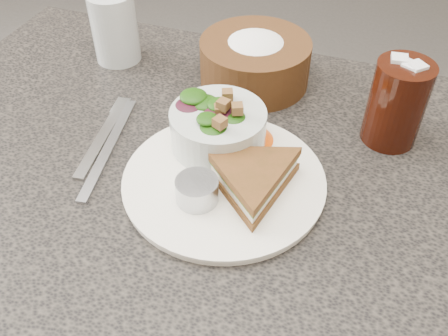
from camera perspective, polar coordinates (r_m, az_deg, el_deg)
name	(u,v)px	position (r m, az deg, el deg)	size (l,w,h in m)	color
dining_table	(214,310)	(0.99, -1.19, -15.93)	(1.00, 0.70, 0.75)	black
dinner_plate	(224,181)	(0.67, 0.00, -1.52)	(0.27, 0.27, 0.01)	white
sandwich	(252,178)	(0.63, 3.20, -1.10)	(0.15, 0.15, 0.04)	brown
salad_bowl	(218,122)	(0.69, -0.68, 5.22)	(0.13, 0.13, 0.08)	#B9C4C0
dressing_ramekin	(197,190)	(0.62, -3.10, -2.58)	(0.05, 0.05, 0.03)	#A5A9AF
orange_wedge	(250,131)	(0.71, 2.96, 4.20)	(0.07, 0.07, 0.03)	#FE550A
fork	(101,140)	(0.76, -13.88, 3.17)	(0.02, 0.17, 0.00)	#A6A6A8
knife	(109,147)	(0.74, -12.99, 2.39)	(0.01, 0.22, 0.00)	#ADB0B9
bread_basket	(255,55)	(0.84, 3.58, 12.77)	(0.18, 0.18, 0.10)	#482B14
cola_glass	(398,100)	(0.74, 19.24, 7.37)	(0.08, 0.08, 0.14)	black
water_glass	(115,28)	(0.92, -12.40, 15.40)	(0.08, 0.08, 0.12)	silver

